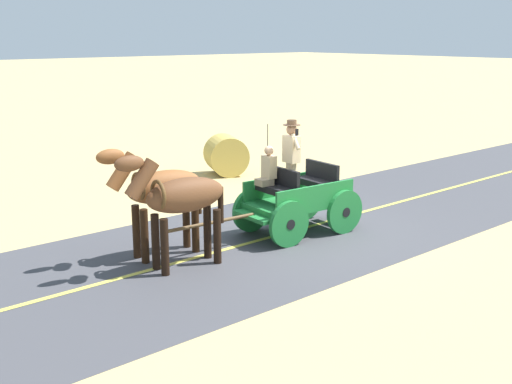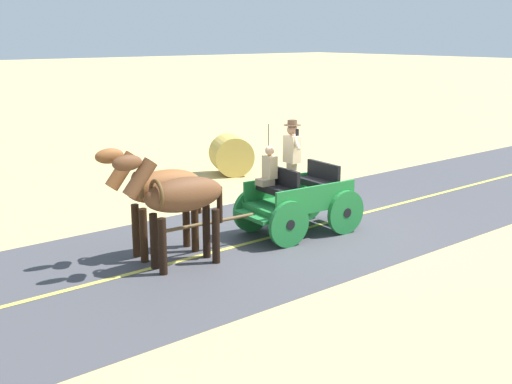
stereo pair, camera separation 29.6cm
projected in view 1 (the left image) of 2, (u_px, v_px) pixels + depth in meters
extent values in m
plane|color=tan|center=(300.00, 230.00, 14.11)|extent=(200.00, 200.00, 0.00)
cube|color=#424247|center=(300.00, 229.00, 14.11)|extent=(5.47, 160.00, 0.01)
cube|color=#DBCC4C|center=(300.00, 229.00, 14.11)|extent=(0.12, 160.00, 0.00)
cube|color=#1E7233|center=(298.00, 203.00, 13.76)|extent=(1.37, 2.29, 0.12)
cube|color=#1E7233|center=(316.00, 196.00, 13.25)|extent=(0.23, 2.09, 0.44)
cube|color=#1E7233|center=(282.00, 186.00, 14.14)|extent=(0.23, 2.09, 0.44)
cube|color=#1E7233|center=(252.00, 217.00, 13.09)|extent=(1.10, 0.33, 0.08)
cube|color=#1E7233|center=(338.00, 203.00, 14.50)|extent=(0.73, 0.26, 0.06)
cube|color=black|center=(276.00, 190.00, 13.33)|extent=(1.05, 0.44, 0.14)
cube|color=black|center=(283.00, 178.00, 13.38)|extent=(1.02, 0.16, 0.44)
cube|color=black|center=(316.00, 183.00, 13.96)|extent=(1.05, 0.44, 0.14)
cube|color=black|center=(322.00, 172.00, 14.01)|extent=(1.02, 0.16, 0.44)
cylinder|color=#1E7233|center=(289.00, 224.00, 12.86)|extent=(0.18, 0.96, 0.96)
cylinder|color=black|center=(289.00, 224.00, 12.86)|extent=(0.14, 0.22, 0.21)
cylinder|color=#1E7233|center=(252.00, 210.00, 13.88)|extent=(0.18, 0.96, 0.96)
cylinder|color=black|center=(252.00, 210.00, 13.88)|extent=(0.14, 0.22, 0.21)
cylinder|color=#1E7233|center=(345.00, 212.00, 13.74)|extent=(0.18, 0.96, 0.96)
cylinder|color=black|center=(345.00, 212.00, 13.74)|extent=(0.14, 0.22, 0.21)
cylinder|color=#1E7233|center=(305.00, 200.00, 14.76)|extent=(0.18, 0.96, 0.96)
cylinder|color=black|center=(305.00, 200.00, 14.76)|extent=(0.14, 0.22, 0.21)
cylinder|color=brown|center=(212.00, 223.00, 12.51)|extent=(0.23, 2.00, 0.07)
cylinder|color=black|center=(268.00, 155.00, 13.39)|extent=(0.02, 0.02, 1.30)
cylinder|color=#998466|center=(291.00, 183.00, 13.33)|extent=(0.22, 0.22, 0.90)
cube|color=tan|center=(291.00, 149.00, 13.16)|extent=(0.36, 0.25, 0.56)
sphere|color=#9E7051|center=(292.00, 130.00, 13.06)|extent=(0.22, 0.22, 0.22)
cylinder|color=#473323|center=(292.00, 125.00, 13.04)|extent=(0.36, 0.36, 0.01)
cylinder|color=#473323|center=(292.00, 122.00, 13.03)|extent=(0.20, 0.20, 0.10)
cylinder|color=tan|center=(296.00, 142.00, 12.95)|extent=(0.27, 0.10, 0.32)
cube|color=black|center=(297.00, 132.00, 12.85)|extent=(0.03, 0.07, 0.14)
cube|color=#998466|center=(264.00, 182.00, 13.42)|extent=(0.30, 0.34, 0.14)
cube|color=tan|center=(269.00, 167.00, 13.41)|extent=(0.31, 0.22, 0.48)
sphere|color=tan|center=(269.00, 150.00, 13.33)|extent=(0.20, 0.20, 0.20)
ellipsoid|color=brown|center=(186.00, 195.00, 11.56)|extent=(0.72, 1.61, 0.64)
cylinder|color=black|center=(165.00, 247.00, 11.32)|extent=(0.15, 0.15, 1.05)
cylinder|color=black|center=(156.00, 242.00, 11.61)|extent=(0.15, 0.15, 1.05)
cylinder|color=black|center=(217.00, 237.00, 11.92)|extent=(0.15, 0.15, 1.05)
cylinder|color=black|center=(207.00, 232.00, 12.21)|extent=(0.15, 0.15, 1.05)
cylinder|color=brown|center=(142.00, 179.00, 11.00)|extent=(0.33, 0.67, 0.73)
ellipsoid|color=brown|center=(129.00, 164.00, 10.81)|extent=(0.28, 0.56, 0.28)
cube|color=black|center=(143.00, 177.00, 11.00)|extent=(0.11, 0.51, 0.56)
cylinder|color=black|center=(221.00, 205.00, 12.04)|extent=(0.11, 0.11, 0.70)
torus|color=brown|center=(158.00, 195.00, 11.24)|extent=(0.55, 0.13, 0.55)
ellipsoid|color=brown|center=(165.00, 187.00, 12.18)|extent=(0.71, 1.61, 0.64)
cylinder|color=black|center=(145.00, 236.00, 11.94)|extent=(0.15, 0.15, 1.05)
cylinder|color=black|center=(136.00, 232.00, 12.23)|extent=(0.15, 0.15, 1.05)
cylinder|color=black|center=(195.00, 226.00, 12.55)|extent=(0.15, 0.15, 1.05)
cylinder|color=black|center=(186.00, 222.00, 12.84)|extent=(0.15, 0.15, 1.05)
cylinder|color=brown|center=(123.00, 172.00, 11.62)|extent=(0.32, 0.67, 0.73)
ellipsoid|color=brown|center=(110.00, 157.00, 11.42)|extent=(0.27, 0.56, 0.28)
cube|color=black|center=(123.00, 170.00, 11.62)|extent=(0.11, 0.51, 0.56)
cylinder|color=black|center=(199.00, 196.00, 12.67)|extent=(0.11, 0.11, 0.70)
torus|color=brown|center=(138.00, 186.00, 11.86)|extent=(0.55, 0.12, 0.55)
cylinder|color=gold|center=(226.00, 155.00, 19.52)|extent=(1.50, 1.55, 1.20)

